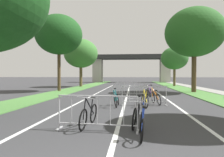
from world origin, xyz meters
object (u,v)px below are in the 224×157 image
tree_right_pine_near (194,33)px  bicycle_orange_3 (155,98)px  bicycle_teal_4 (116,99)px  bicycle_black_5 (89,115)px  tree_left_oak_mid (81,54)px  crowd_barrier_second (144,96)px  bicycle_silver_2 (136,115)px  bicycle_yellow_6 (145,100)px  crowd_barrier_third (129,89)px  tree_right_maple_mid (174,58)px  tree_left_pine_far (59,35)px  crowd_barrier_nearest (97,113)px  bicycle_blue_1 (142,124)px  bicycle_purple_0 (149,92)px

tree_right_pine_near → bicycle_orange_3: bearing=-119.0°
bicycle_teal_4 → bicycle_black_5: 4.31m
tree_left_oak_mid → bicycle_teal_4: bearing=-69.4°
bicycle_orange_3 → crowd_barrier_second: bearing=-153.4°
tree_left_oak_mid → bicycle_black_5: bearing=-74.6°
bicycle_silver_2 → bicycle_yellow_6: bicycle_silver_2 is taller
tree_left_oak_mid → bicycle_yellow_6: tree_left_oak_mid is taller
bicycle_teal_4 → crowd_barrier_third: bearing=-94.2°
crowd_barrier_second → tree_right_maple_mid: bearing=74.2°
tree_right_maple_mid → tree_left_pine_far: bearing=-141.6°
crowd_barrier_third → bicycle_orange_3: bearing=-71.4°
tree_left_pine_far → tree_right_pine_near: 13.20m
crowd_barrier_second → bicycle_yellow_6: (0.01, -0.49, -0.17)m
crowd_barrier_nearest → bicycle_orange_3: (2.35, 5.73, -0.16)m
crowd_barrier_second → bicycle_silver_2: size_ratio=1.51×
tree_left_pine_far → bicycle_blue_1: (7.69, -14.38, -5.37)m
tree_right_pine_near → crowd_barrier_third: bearing=-150.3°
tree_left_oak_mid → bicycle_orange_3: bearing=-61.8°
crowd_barrier_third → bicycle_orange_3: size_ratio=1.47×
bicycle_orange_3 → bicycle_black_5: (-2.69, -5.33, 0.01)m
tree_left_pine_far → bicycle_teal_4: tree_left_pine_far is taller
crowd_barrier_third → bicycle_silver_2: (0.39, -9.80, -0.14)m
tree_right_maple_mid → bicycle_silver_2: (-6.00, -24.02, -3.74)m
tree_right_pine_near → tree_right_maple_mid: 10.91m
tree_left_oak_mid → bicycle_silver_2: 22.73m
tree_left_oak_mid → bicycle_black_5: 22.44m
crowd_barrier_nearest → crowd_barrier_third: same height
crowd_barrier_nearest → bicycle_blue_1: crowd_barrier_nearest is taller
crowd_barrier_second → bicycle_black_5: crowd_barrier_second is taller
crowd_barrier_third → tree_right_pine_near: bearing=29.7°
crowd_barrier_second → bicycle_silver_2: crowd_barrier_second is taller
tree_right_maple_mid → bicycle_purple_0: 15.90m
bicycle_blue_1 → bicycle_yellow_6: bicycle_yellow_6 is taller
bicycle_silver_2 → bicycle_black_5: bicycle_black_5 is taller
crowd_barrier_second → tree_right_pine_near: bearing=59.2°
tree_right_maple_mid → bicycle_silver_2: tree_right_maple_mid is taller
crowd_barrier_second → bicycle_silver_2: 4.64m
crowd_barrier_second → bicycle_teal_4: size_ratio=1.46×
bicycle_black_5 → bicycle_yellow_6: 4.74m
bicycle_silver_2 → bicycle_orange_3: bearing=-95.1°
tree_left_oak_mid → bicycle_blue_1: tree_left_oak_mid is taller
bicycle_teal_4 → tree_left_oak_mid: bearing=-67.7°
tree_left_pine_far → crowd_barrier_nearest: size_ratio=3.12×
tree_left_oak_mid → bicycle_yellow_6: (7.86, -16.96, -4.30)m
bicycle_purple_0 → bicycle_blue_1: bicycle_purple_0 is taller
crowd_barrier_nearest → bicycle_teal_4: (0.20, 4.68, -0.15)m
tree_left_pine_far → bicycle_silver_2: 16.18m
tree_right_pine_near → tree_right_maple_mid: bearing=88.1°
bicycle_orange_3 → tree_right_pine_near: bearing=48.4°
crowd_barrier_nearest → bicycle_silver_2: size_ratio=1.51×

